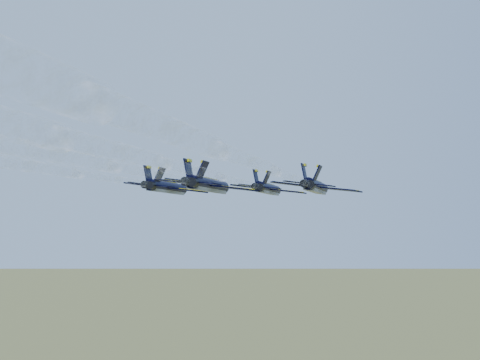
{
  "coord_description": "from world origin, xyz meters",
  "views": [
    {
      "loc": [
        -8.2,
        -94.34,
        101.78
      ],
      "look_at": [
        -3.33,
        -1.46,
        104.68
      ],
      "focal_mm": 50.0,
      "sensor_mm": 36.0,
      "label": 1
    }
  ],
  "objects_px": {
    "jet_right": "(316,187)",
    "jet_slot": "(209,185)",
    "jet_left": "(168,187)",
    "jet_lead": "(268,189)"
  },
  "relations": [
    {
      "from": "jet_right",
      "to": "jet_slot",
      "type": "bearing_deg",
      "value": -131.32
    },
    {
      "from": "jet_left",
      "to": "jet_right",
      "type": "xyz_separation_m",
      "value": [
        19.94,
        -6.35,
        0.0
      ]
    },
    {
      "from": "jet_lead",
      "to": "jet_right",
      "type": "xyz_separation_m",
      "value": [
        4.81,
        -16.16,
        0.0
      ]
    },
    {
      "from": "jet_left",
      "to": "jet_lead",
      "type": "bearing_deg",
      "value": 51.1
    },
    {
      "from": "jet_left",
      "to": "jet_slot",
      "type": "relative_size",
      "value": 1.0
    },
    {
      "from": "jet_left",
      "to": "jet_slot",
      "type": "xyz_separation_m",
      "value": [
        5.71,
        -14.74,
        0.0
      ]
    },
    {
      "from": "jet_right",
      "to": "jet_slot",
      "type": "distance_m",
      "value": 16.52
    },
    {
      "from": "jet_left",
      "to": "jet_slot",
      "type": "height_order",
      "value": "same"
    },
    {
      "from": "jet_left",
      "to": "jet_right",
      "type": "distance_m",
      "value": 20.93
    },
    {
      "from": "jet_lead",
      "to": "jet_left",
      "type": "xyz_separation_m",
      "value": [
        -15.13,
        -9.8,
        0.0
      ]
    }
  ]
}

